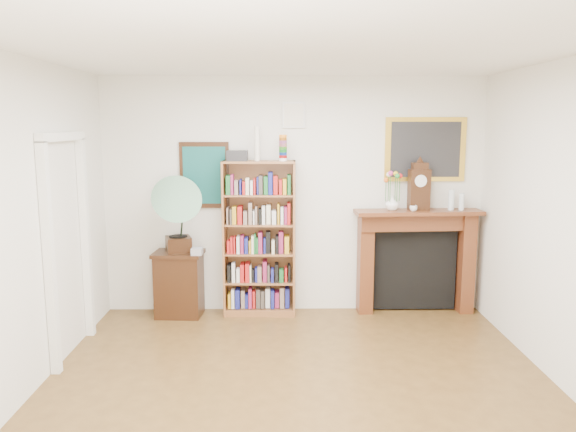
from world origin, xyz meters
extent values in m
cube|color=#4E3517|center=(0.00, 0.00, -0.01)|extent=(4.50, 5.00, 0.01)
cube|color=white|center=(0.00, 0.00, 2.80)|extent=(4.50, 5.00, 0.01)
cube|color=silver|center=(0.00, 2.50, 1.40)|extent=(4.50, 0.01, 2.80)
cube|color=silver|center=(0.00, -2.50, 1.40)|extent=(4.50, 0.01, 2.80)
cube|color=silver|center=(-2.25, 0.00, 1.40)|extent=(0.01, 5.00, 2.80)
cube|color=white|center=(-2.21, 0.73, 1.05)|extent=(0.08, 0.08, 2.10)
cube|color=white|center=(-2.21, 1.67, 1.05)|extent=(0.08, 0.08, 2.10)
cube|color=white|center=(-2.21, 1.20, 2.13)|extent=(0.08, 1.02, 0.08)
cube|color=black|center=(-1.05, 2.48, 1.65)|extent=(0.58, 0.03, 0.78)
cube|color=#125654|center=(-1.05, 2.46, 1.65)|extent=(0.50, 0.01, 0.67)
cube|color=white|center=(0.00, 2.48, 2.35)|extent=(0.26, 0.03, 0.30)
cube|color=silver|center=(0.00, 2.46, 2.35)|extent=(0.22, 0.01, 0.26)
cube|color=gold|center=(1.55, 2.48, 1.95)|extent=(0.95, 0.03, 0.75)
cube|color=#262628|center=(1.55, 2.46, 1.95)|extent=(0.82, 0.01, 0.65)
cube|color=brown|center=(-0.81, 2.33, 0.91)|extent=(0.04, 0.30, 1.83)
cube|color=brown|center=(0.01, 2.33, 0.91)|extent=(0.04, 0.30, 1.83)
cube|color=brown|center=(-0.40, 2.33, 1.82)|extent=(0.85, 0.33, 0.02)
cube|color=brown|center=(-0.40, 2.33, 0.04)|extent=(0.85, 0.33, 0.08)
cube|color=brown|center=(-0.40, 2.47, 0.91)|extent=(0.84, 0.04, 1.83)
cube|color=brown|center=(-0.40, 2.33, 0.40)|extent=(0.80, 0.30, 0.02)
cube|color=brown|center=(-0.40, 2.33, 0.74)|extent=(0.80, 0.30, 0.02)
cube|color=brown|center=(-0.40, 2.33, 1.09)|extent=(0.80, 0.30, 0.02)
cube|color=brown|center=(-0.40, 2.33, 1.43)|extent=(0.80, 0.30, 0.02)
cube|color=black|center=(-1.35, 2.27, 0.39)|extent=(0.59, 0.45, 0.77)
cube|color=#4E1E12|center=(0.86, 2.37, 0.60)|extent=(0.18, 0.23, 1.21)
cube|color=#4E1E12|center=(2.06, 2.37, 0.60)|extent=(0.18, 0.23, 1.21)
cube|color=#4E1E12|center=(1.46, 2.37, 1.11)|extent=(1.38, 0.30, 0.20)
cube|color=#4E1E12|center=(1.46, 2.33, 1.23)|extent=(1.50, 0.43, 0.04)
cube|color=black|center=(1.46, 2.44, 0.50)|extent=(1.00, 0.09, 0.97)
cube|color=black|center=(-1.35, 2.32, 0.86)|extent=(0.35, 0.35, 0.17)
cylinder|color=black|center=(-1.35, 2.32, 0.95)|extent=(0.27, 0.27, 0.01)
cone|color=#2C402E|center=(-1.35, 2.15, 1.33)|extent=(0.74, 0.83, 0.72)
cube|color=silver|center=(-1.11, 2.13, 0.81)|extent=(0.13, 0.13, 0.08)
cube|color=black|center=(1.46, 2.35, 1.49)|extent=(0.25, 0.16, 0.48)
cylinder|color=white|center=(1.46, 2.28, 1.60)|extent=(0.14, 0.03, 0.14)
cube|color=black|center=(1.46, 2.35, 1.76)|extent=(0.19, 0.13, 0.09)
imported|color=white|center=(1.15, 2.33, 1.33)|extent=(0.17, 0.17, 0.17)
imported|color=silver|center=(1.38, 2.25, 1.28)|extent=(0.10, 0.10, 0.07)
cylinder|color=silver|center=(1.84, 2.33, 1.37)|extent=(0.07, 0.07, 0.24)
cylinder|color=silver|center=(1.96, 2.32, 1.35)|extent=(0.06, 0.06, 0.20)
camera|label=1|loc=(-0.16, -4.13, 2.25)|focal=35.00mm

